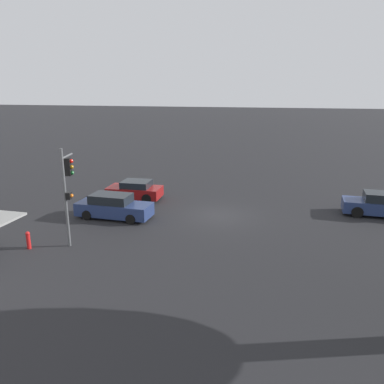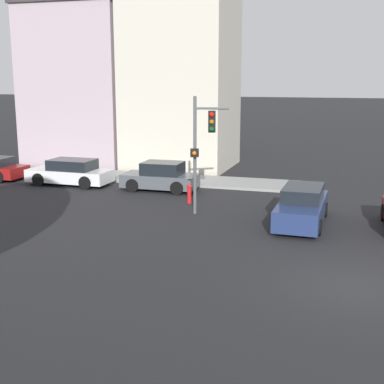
% 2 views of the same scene
% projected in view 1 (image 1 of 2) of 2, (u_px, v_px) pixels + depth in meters
% --- Properties ---
extents(ground_plane, '(300.00, 300.00, 0.00)m').
position_uv_depth(ground_plane, '(219.00, 215.00, 23.87)').
color(ground_plane, black).
extents(traffic_signal, '(0.76, 1.56, 5.04)m').
position_uv_depth(traffic_signal, '(67.00, 183.00, 18.66)').
color(traffic_signal, '#515456').
rests_on(traffic_signal, ground_plane).
extents(crossing_car_0, '(4.71, 1.87, 1.51)m').
position_uv_depth(crossing_car_0, '(114.00, 207.00, 23.25)').
color(crossing_car_0, navy).
rests_on(crossing_car_0, ground_plane).
extents(crossing_car_1, '(4.48, 1.97, 1.50)m').
position_uv_depth(crossing_car_1, '(380.00, 205.00, 23.61)').
color(crossing_car_1, navy).
rests_on(crossing_car_1, ground_plane).
extents(crossing_car_2, '(3.92, 2.14, 1.38)m').
position_uv_depth(crossing_car_2, '(135.00, 190.00, 27.21)').
color(crossing_car_2, maroon).
rests_on(crossing_car_2, ground_plane).
extents(fire_hydrant, '(0.22, 0.22, 0.92)m').
position_uv_depth(fire_hydrant, '(28.00, 240.00, 18.73)').
color(fire_hydrant, red).
rests_on(fire_hydrant, ground_plane).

